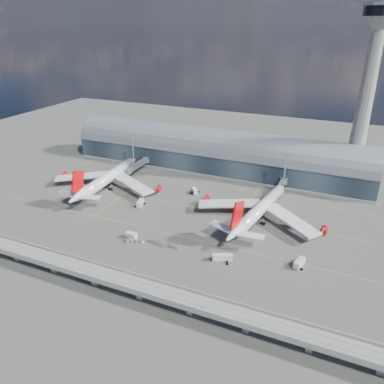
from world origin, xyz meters
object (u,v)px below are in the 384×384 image
at_px(floodlight_mast_left, 133,151).
at_px(service_truck_5, 195,191).
at_px(floodlight_mast_right, 284,173).
at_px(service_truck_4, 297,224).
at_px(service_truck_0, 140,203).
at_px(control_tower, 365,102).
at_px(service_truck_2, 222,258).
at_px(service_truck_3, 299,263).
at_px(airliner_left, 107,179).
at_px(cargo_train_2, 174,246).
at_px(airliner_right, 259,210).
at_px(service_truck_1, 131,236).
at_px(cargo_train_1, 158,243).
at_px(cargo_train_0, 134,241).

distance_m(floodlight_mast_left, service_truck_5, 56.73).
xyz_separation_m(floodlight_mast_right, service_truck_4, (14.06, -33.89, -12.08)).
relative_size(service_truck_0, service_truck_4, 1.34).
height_order(control_tower, service_truck_0, control_tower).
relative_size(service_truck_2, service_truck_3, 1.24).
xyz_separation_m(airliner_left, service_truck_0, (30.41, -12.47, -4.73)).
bearing_deg(service_truck_0, floodlight_mast_right, 17.81).
bearing_deg(cargo_train_2, floodlight_mast_left, 30.00).
bearing_deg(airliner_right, airliner_left, -173.09).
bearing_deg(floodlight_mast_left, service_truck_1, -59.32).
bearing_deg(service_truck_2, floodlight_mast_right, -30.63).
bearing_deg(floodlight_mast_left, cargo_train_1, -52.19).
bearing_deg(cargo_train_2, service_truck_2, -103.23).
bearing_deg(airliner_right, service_truck_5, 166.58).
height_order(control_tower, service_truck_3, control_tower).
relative_size(floodlight_mast_right, service_truck_0, 3.28).
bearing_deg(cargo_train_1, cargo_train_2, -101.92).
relative_size(airliner_left, airliner_right, 1.03).
distance_m(service_truck_3, cargo_train_0, 73.20).
xyz_separation_m(control_tower, cargo_train_0, (-87.11, -106.37, -50.86)).
xyz_separation_m(service_truck_1, service_truck_5, (7.25, 57.84, -0.09)).
relative_size(floodlight_mast_right, airliner_right, 0.37).
xyz_separation_m(control_tower, service_truck_0, (-103.57, -73.10, -50.04)).
bearing_deg(airliner_left, service_truck_2, -29.48).
bearing_deg(control_tower, floodlight_mast_left, -168.28).
height_order(control_tower, airliner_right, control_tower).
bearing_deg(service_truck_2, control_tower, -46.48).
bearing_deg(airliner_left, service_truck_1, -48.09).
distance_m(control_tower, service_truck_5, 107.14).
bearing_deg(airliner_left, floodlight_mast_left, 88.27).
height_order(floodlight_mast_left, cargo_train_2, floodlight_mast_left).
bearing_deg(service_truck_0, control_tower, 19.69).
relative_size(airliner_right, service_truck_4, 12.08).
height_order(service_truck_3, cargo_train_0, service_truck_3).
bearing_deg(cargo_train_1, service_truck_5, -7.60).
bearing_deg(service_truck_2, service_truck_5, 10.06).
bearing_deg(control_tower, service_truck_1, -130.83).
height_order(floodlight_mast_right, service_truck_4, floodlight_mast_right).
relative_size(airliner_left, cargo_train_0, 8.15).
distance_m(control_tower, service_truck_0, 136.29).
relative_size(service_truck_2, service_truck_5, 1.40).
bearing_deg(service_truck_1, airliner_left, 50.51).
height_order(floodlight_mast_left, service_truck_1, floodlight_mast_left).
bearing_deg(airliner_left, cargo_train_1, -40.19).
bearing_deg(service_truck_3, service_truck_1, -157.37).
bearing_deg(service_truck_2, cargo_train_0, 70.57).
distance_m(floodlight_mast_left, cargo_train_2, 101.31).
distance_m(service_truck_4, cargo_train_0, 79.73).
bearing_deg(service_truck_1, cargo_train_0, -125.04).
bearing_deg(cargo_train_2, airliner_left, 45.49).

